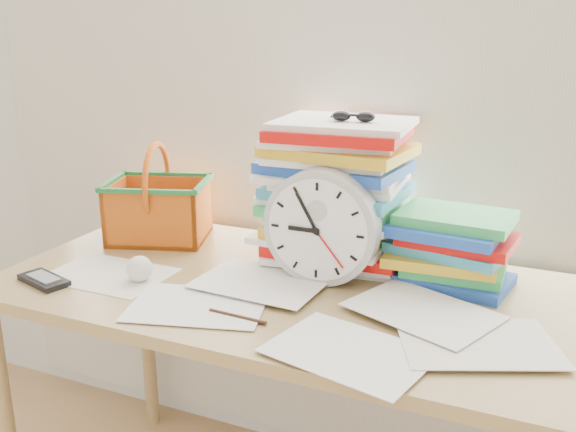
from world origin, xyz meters
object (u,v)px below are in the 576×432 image
at_px(desk, 288,314).
at_px(book_stack, 451,248).
at_px(paper_stack, 336,192).
at_px(basket, 158,193).
at_px(clock, 321,227).
at_px(calculator, 44,280).

relative_size(desk, book_stack, 4.92).
xyz_separation_m(paper_stack, basket, (-0.52, -0.04, -0.05)).
xyz_separation_m(desk, clock, (0.07, 0.05, 0.21)).
bearing_deg(paper_stack, book_stack, -4.94).
relative_size(desk, paper_stack, 3.79).
xyz_separation_m(paper_stack, clock, (0.02, -0.16, -0.05)).
bearing_deg(desk, basket, 160.76).
height_order(clock, basket, clock).
height_order(basket, calculator, basket).
bearing_deg(calculator, basket, 97.02).
relative_size(desk, clock, 5.03).
height_order(desk, paper_stack, paper_stack).
bearing_deg(basket, clock, -30.38).
bearing_deg(paper_stack, desk, -101.69).
height_order(book_stack, basket, basket).
bearing_deg(desk, paper_stack, 78.31).
bearing_deg(desk, clock, 37.46).
bearing_deg(basket, desk, -37.48).
xyz_separation_m(clock, calculator, (-0.61, -0.27, -0.13)).
relative_size(paper_stack, clock, 1.33).
distance_m(paper_stack, book_stack, 0.32).
bearing_deg(desk, book_stack, 27.61).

